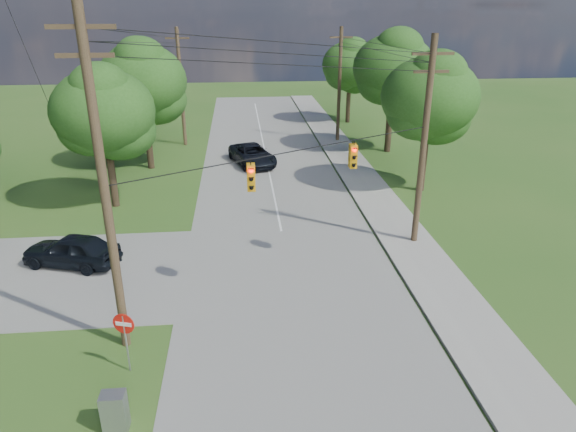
{
  "coord_description": "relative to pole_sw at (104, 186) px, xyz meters",
  "views": [
    {
      "loc": [
        -0.14,
        -15.93,
        11.69
      ],
      "look_at": [
        1.89,
        5.0,
        3.01
      ],
      "focal_mm": 32.0,
      "sensor_mm": 36.0,
      "label": 1
    }
  ],
  "objects": [
    {
      "name": "car_cross_dark",
      "position": [
        -3.75,
        6.61,
        -5.41
      ],
      "size": [
        4.95,
        3.15,
        1.57
      ],
      "primitive_type": "imported",
      "rotation": [
        0.0,
        0.0,
        -1.88
      ],
      "color": "black",
      "rests_on": "cross_road"
    },
    {
      "name": "tree_w_near",
      "position": [
        -3.4,
        14.6,
        -0.3
      ],
      "size": [
        6.0,
        6.0,
        8.4
      ],
      "color": "#3F2D1F",
      "rests_on": "ground"
    },
    {
      "name": "pole_ne",
      "position": [
        13.5,
        7.6,
        -0.76
      ],
      "size": [
        2.0,
        0.32,
        10.5
      ],
      "color": "brown",
      "rests_on": "ground"
    },
    {
      "name": "do_not_enter_sign",
      "position": [
        0.42,
        -1.55,
        -4.55
      ],
      "size": [
        0.74,
        0.25,
        2.29
      ],
      "rotation": [
        0.0,
        0.0,
        -0.29
      ],
      "color": "gray",
      "rests_on": "ground"
    },
    {
      "name": "pole_north_w",
      "position": [
        -0.4,
        29.6,
        -1.1
      ],
      "size": [
        2.0,
        0.32,
        10.0
      ],
      "color": "brown",
      "rests_on": "ground"
    },
    {
      "name": "pole_north_e",
      "position": [
        13.5,
        29.6,
        -1.1
      ],
      "size": [
        2.0,
        0.32,
        10.0
      ],
      "color": "brown",
      "rests_on": "ground"
    },
    {
      "name": "car_main_north",
      "position": [
        5.44,
        22.76,
        -5.43
      ],
      "size": [
        4.08,
        6.04,
        1.54
      ],
      "primitive_type": "imported",
      "rotation": [
        0.0,
        0.0,
        0.3
      ],
      "color": "black",
      "rests_on": "main_road"
    },
    {
      "name": "tree_e_mid",
      "position": [
        17.1,
        25.6,
        0.68
      ],
      "size": [
        6.6,
        6.6,
        9.64
      ],
      "color": "#3F2D1F",
      "rests_on": "ground"
    },
    {
      "name": "sidewalk_east",
      "position": [
        13.3,
        4.6,
        -6.17
      ],
      "size": [
        2.6,
        100.0,
        0.12
      ],
      "primitive_type": "cube",
      "color": "#9B9A91",
      "rests_on": "ground"
    },
    {
      "name": "power_lines",
      "position": [
        6.1,
        11.14,
        2.93
      ],
      "size": [
        13.93,
        29.62,
        4.93
      ],
      "color": "black",
      "rests_on": "ground"
    },
    {
      "name": "tree_e_near",
      "position": [
        16.6,
        15.6,
        0.02
      ],
      "size": [
        6.2,
        6.2,
        8.81
      ],
      "color": "#3F2D1F",
      "rests_on": "ground"
    },
    {
      "name": "tree_w_far",
      "position": [
        -4.4,
        32.6,
        0.02
      ],
      "size": [
        6.0,
        6.0,
        8.73
      ],
      "color": "#3F2D1F",
      "rests_on": "ground"
    },
    {
      "name": "tree_e_far",
      "position": [
        16.1,
        37.6,
        -0.31
      ],
      "size": [
        5.8,
        5.8,
        8.32
      ],
      "color": "#3F2D1F",
      "rests_on": "ground"
    },
    {
      "name": "tree_w_mid",
      "position": [
        -2.4,
        22.6,
        0.35
      ],
      "size": [
        6.4,
        6.4,
        9.22
      ],
      "color": "#3F2D1F",
      "rests_on": "ground"
    },
    {
      "name": "ground",
      "position": [
        4.6,
        -0.4,
        -6.23
      ],
      "size": [
        140.0,
        140.0,
        0.0
      ],
      "primitive_type": "plane",
      "color": "#2E581D",
      "rests_on": "ground"
    },
    {
      "name": "traffic_signals",
      "position": [
        7.15,
        4.03,
        -0.73
      ],
      "size": [
        4.91,
        3.27,
        1.05
      ],
      "color": "orange",
      "rests_on": "ground"
    },
    {
      "name": "pole_sw",
      "position": [
        0.0,
        0.0,
        0.0
      ],
      "size": [
        2.0,
        0.32,
        12.0
      ],
      "color": "brown",
      "rests_on": "ground"
    },
    {
      "name": "main_road",
      "position": [
        6.6,
        4.6,
        -6.21
      ],
      "size": [
        10.0,
        100.0,
        0.03
      ],
      "primitive_type": "cube",
      "color": "gray",
      "rests_on": "ground"
    },
    {
      "name": "control_cabinet",
      "position": [
        0.53,
        -4.2,
        -5.58
      ],
      "size": [
        0.72,
        0.52,
        1.29
      ],
      "primitive_type": "cube",
      "rotation": [
        0.0,
        0.0,
        -0.01
      ],
      "color": "gray",
      "rests_on": "ground"
    }
  ]
}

